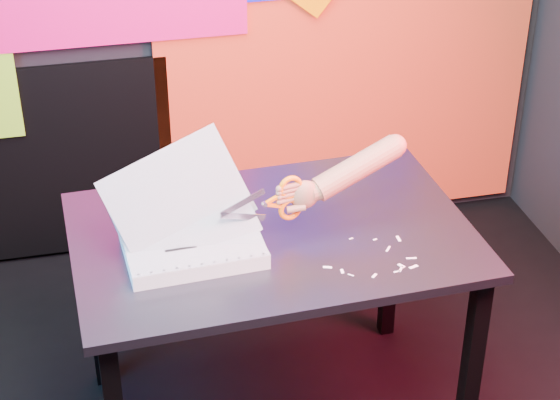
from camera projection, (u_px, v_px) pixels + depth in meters
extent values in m
cube|color=red|center=(348.00, 46.00, 3.84)|extent=(1.60, 0.02, 1.60)
cube|color=black|center=(12.00, 168.00, 3.77)|extent=(1.30, 0.02, 0.85)
cube|color=black|center=(94.00, 299.00, 3.17)|extent=(0.05, 0.05, 0.72)
cube|color=black|center=(471.00, 372.00, 2.85)|extent=(0.05, 0.05, 0.72)
cube|color=black|center=(391.00, 252.00, 3.41)|extent=(0.05, 0.05, 0.72)
cube|color=#34323A|center=(272.00, 236.00, 2.82)|extent=(1.22, 0.84, 0.03)
cube|color=beige|center=(192.00, 246.00, 2.70)|extent=(0.41, 0.31, 0.05)
cube|color=white|center=(192.00, 239.00, 2.69)|extent=(0.40, 0.31, 0.00)
cube|color=white|center=(192.00, 238.00, 2.69)|extent=(0.40, 0.29, 0.12)
cube|color=white|center=(187.00, 229.00, 2.68)|extent=(0.42, 0.28, 0.21)
cube|color=white|center=(182.00, 212.00, 2.67)|extent=(0.45, 0.25, 0.29)
cube|color=white|center=(177.00, 197.00, 2.66)|extent=(0.46, 0.21, 0.34)
cylinder|color=#272728|center=(138.00, 274.00, 2.54)|extent=(0.01, 0.01, 0.00)
cylinder|color=#272728|center=(151.00, 272.00, 2.54)|extent=(0.01, 0.01, 0.00)
cylinder|color=#272728|center=(164.00, 270.00, 2.55)|extent=(0.01, 0.01, 0.00)
cylinder|color=#272728|center=(177.00, 268.00, 2.56)|extent=(0.01, 0.01, 0.00)
cylinder|color=#272728|center=(189.00, 266.00, 2.57)|extent=(0.01, 0.01, 0.00)
cylinder|color=#272728|center=(202.00, 264.00, 2.58)|extent=(0.01, 0.01, 0.00)
cylinder|color=#272728|center=(214.00, 262.00, 2.59)|extent=(0.01, 0.01, 0.00)
cylinder|color=#272728|center=(227.00, 260.00, 2.60)|extent=(0.01, 0.01, 0.00)
cylinder|color=#272728|center=(239.00, 258.00, 2.60)|extent=(0.01, 0.01, 0.00)
cylinder|color=#272728|center=(251.00, 256.00, 2.61)|extent=(0.01, 0.01, 0.00)
cylinder|color=#272728|center=(263.00, 254.00, 2.62)|extent=(0.01, 0.01, 0.00)
cylinder|color=#272728|center=(124.00, 225.00, 2.75)|extent=(0.01, 0.01, 0.00)
cylinder|color=#272728|center=(136.00, 223.00, 2.76)|extent=(0.01, 0.01, 0.00)
cylinder|color=#272728|center=(148.00, 221.00, 2.77)|extent=(0.01, 0.01, 0.00)
cylinder|color=#272728|center=(160.00, 220.00, 2.78)|extent=(0.01, 0.01, 0.00)
cylinder|color=#272728|center=(171.00, 218.00, 2.79)|extent=(0.01, 0.01, 0.00)
cylinder|color=#272728|center=(183.00, 216.00, 2.80)|extent=(0.01, 0.01, 0.00)
cylinder|color=#272728|center=(195.00, 214.00, 2.80)|extent=(0.01, 0.01, 0.00)
cylinder|color=#272728|center=(206.00, 212.00, 2.81)|extent=(0.01, 0.01, 0.00)
cylinder|color=#272728|center=(217.00, 211.00, 2.82)|extent=(0.01, 0.01, 0.00)
cylinder|color=#272728|center=(229.00, 209.00, 2.83)|extent=(0.01, 0.01, 0.00)
cylinder|color=#272728|center=(240.00, 207.00, 2.84)|extent=(0.01, 0.01, 0.00)
cube|color=black|center=(157.00, 235.00, 2.71)|extent=(0.07, 0.02, 0.00)
cube|color=black|center=(197.00, 232.00, 2.72)|extent=(0.05, 0.01, 0.00)
cube|color=black|center=(181.00, 249.00, 2.64)|extent=(0.09, 0.02, 0.00)
cube|color=#B3B6C4|center=(243.00, 203.00, 2.65)|extent=(0.14, 0.03, 0.06)
cube|color=#B3B6C4|center=(243.00, 216.00, 2.67)|extent=(0.14, 0.03, 0.06)
cylinder|color=#B3B6C4|center=(264.00, 204.00, 2.69)|extent=(0.02, 0.02, 0.01)
cube|color=orange|center=(272.00, 205.00, 2.70)|extent=(0.05, 0.02, 0.03)
cube|color=orange|center=(272.00, 200.00, 2.69)|extent=(0.05, 0.02, 0.03)
torus|color=orange|center=(290.00, 187.00, 2.70)|extent=(0.08, 0.03, 0.08)
torus|color=orange|center=(290.00, 209.00, 2.74)|extent=(0.08, 0.03, 0.08)
ellipsoid|color=brown|center=(304.00, 195.00, 2.73)|extent=(0.09, 0.05, 0.09)
cylinder|color=brown|center=(290.00, 199.00, 2.72)|extent=(0.07, 0.03, 0.02)
cylinder|color=brown|center=(290.00, 194.00, 2.71)|extent=(0.07, 0.03, 0.02)
cylinder|color=brown|center=(290.00, 190.00, 2.70)|extent=(0.06, 0.03, 0.02)
cylinder|color=brown|center=(290.00, 186.00, 2.70)|extent=(0.05, 0.03, 0.02)
cylinder|color=brown|center=(296.00, 208.00, 2.73)|extent=(0.06, 0.02, 0.03)
cylinder|color=brown|center=(318.00, 190.00, 2.75)|extent=(0.06, 0.07, 0.06)
cylinder|color=brown|center=(357.00, 168.00, 2.77)|extent=(0.29, 0.13, 0.16)
sphere|color=brown|center=(395.00, 146.00, 2.80)|extent=(0.07, 0.07, 0.07)
cube|color=white|center=(327.00, 267.00, 2.65)|extent=(0.03, 0.02, 0.00)
cube|color=white|center=(375.00, 239.00, 2.77)|extent=(0.01, 0.01, 0.00)
cube|color=white|center=(401.00, 269.00, 2.64)|extent=(0.02, 0.03, 0.00)
cube|color=white|center=(351.00, 275.00, 2.61)|extent=(0.02, 0.02, 0.00)
cube|color=white|center=(414.00, 267.00, 2.65)|extent=(0.03, 0.02, 0.00)
cube|color=white|center=(397.00, 272.00, 2.63)|extent=(0.02, 0.01, 0.00)
cube|color=white|center=(398.00, 239.00, 2.77)|extent=(0.01, 0.03, 0.00)
cube|color=white|center=(388.00, 249.00, 2.73)|extent=(0.02, 0.03, 0.00)
cube|color=white|center=(374.00, 276.00, 2.61)|extent=(0.02, 0.02, 0.00)
cube|color=white|center=(342.00, 271.00, 2.63)|extent=(0.01, 0.02, 0.00)
cube|color=white|center=(351.00, 239.00, 2.78)|extent=(0.01, 0.01, 0.00)
cube|color=white|center=(401.00, 266.00, 2.65)|extent=(0.02, 0.02, 0.00)
cube|color=white|center=(411.00, 258.00, 2.69)|extent=(0.03, 0.01, 0.00)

